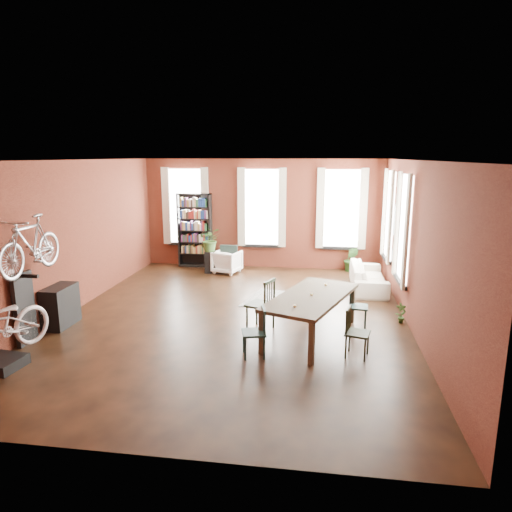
% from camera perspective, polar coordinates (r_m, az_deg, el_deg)
% --- Properties ---
extents(room, '(9.00, 9.04, 3.22)m').
position_cam_1_polar(room, '(9.58, -0.77, 5.56)').
color(room, black).
rests_on(room, ground).
extents(dining_table, '(1.82, 2.57, 0.80)m').
position_cam_1_polar(dining_table, '(8.50, 6.87, -7.48)').
color(dining_table, '#453A29').
rests_on(dining_table, ground).
extents(dining_chair_a, '(0.47, 0.47, 0.83)m').
position_cam_1_polar(dining_chair_a, '(7.66, -0.29, -9.54)').
color(dining_chair_a, '#173331').
rests_on(dining_chair_a, ground).
extents(dining_chair_b, '(0.60, 0.60, 1.00)m').
position_cam_1_polar(dining_chair_b, '(8.77, 0.54, -6.05)').
color(dining_chair_b, black).
rests_on(dining_chair_b, ground).
extents(dining_chair_c, '(0.47, 0.47, 0.83)m').
position_cam_1_polar(dining_chair_c, '(7.83, 12.58, -9.36)').
color(dining_chair_c, '#202F1C').
rests_on(dining_chair_c, ground).
extents(dining_chair_d, '(0.39, 0.39, 0.80)m').
position_cam_1_polar(dining_chair_d, '(9.18, 12.64, -6.19)').
color(dining_chair_d, '#183533').
rests_on(dining_chair_d, ground).
extents(bookshelf, '(1.00, 0.32, 2.20)m').
position_cam_1_polar(bookshelf, '(13.77, -7.64, 3.21)').
color(bookshelf, black).
rests_on(bookshelf, ground).
extents(white_armchair, '(0.85, 0.82, 0.71)m').
position_cam_1_polar(white_armchair, '(13.03, -3.64, -0.57)').
color(white_armchair, white).
rests_on(white_armchair, ground).
extents(cream_sofa, '(0.61, 2.08, 0.81)m').
position_cam_1_polar(cream_sofa, '(11.80, 13.88, -2.04)').
color(cream_sofa, beige).
rests_on(cream_sofa, ground).
extents(striped_rug, '(1.23, 1.65, 0.01)m').
position_cam_1_polar(striped_rug, '(10.71, 1.61, -5.39)').
color(striped_rug, black).
rests_on(striped_rug, ground).
extents(bike_trainer, '(0.63, 0.63, 0.17)m').
position_cam_1_polar(bike_trainer, '(8.39, -29.13, -11.64)').
color(bike_trainer, black).
rests_on(bike_trainer, ground).
extents(bike_wall_rack, '(0.16, 0.60, 1.30)m').
position_cam_1_polar(bike_wall_rack, '(9.05, -26.98, -5.87)').
color(bike_wall_rack, black).
rests_on(bike_wall_rack, ground).
extents(console_table, '(0.40, 0.80, 0.80)m').
position_cam_1_polar(console_table, '(9.77, -23.25, -5.77)').
color(console_table, black).
rests_on(console_table, ground).
extents(plant_stand, '(0.35, 0.35, 0.62)m').
position_cam_1_polar(plant_stand, '(13.11, -5.71, -0.73)').
color(plant_stand, black).
rests_on(plant_stand, ground).
extents(plant_by_sofa, '(0.50, 0.77, 0.32)m').
position_cam_1_polar(plant_by_sofa, '(13.47, 11.74, -1.23)').
color(plant_by_sofa, '#2B5923').
rests_on(plant_by_sofa, ground).
extents(plant_small, '(0.35, 0.46, 0.15)m').
position_cam_1_polar(plant_small, '(9.67, 17.63, -7.56)').
color(plant_small, '#316127').
rests_on(plant_small, ground).
extents(bicycle_hung, '(0.47, 1.00, 1.66)m').
position_cam_1_polar(bicycle_hung, '(8.59, -26.58, 3.43)').
color(bicycle_hung, '#A5A8AD').
rests_on(bicycle_hung, bike_wall_rack).
extents(plant_on_stand, '(0.73, 0.79, 0.53)m').
position_cam_1_polar(plant_on_stand, '(12.99, -5.71, 1.75)').
color(plant_on_stand, '#365C24').
rests_on(plant_on_stand, plant_stand).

